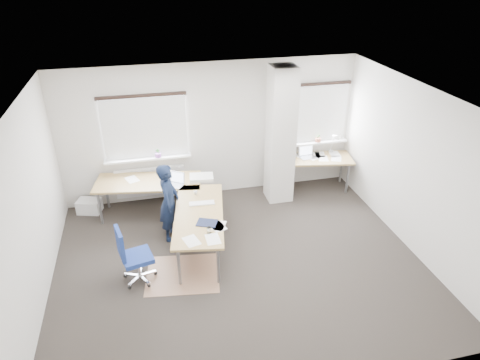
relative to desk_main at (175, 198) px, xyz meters
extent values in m
plane|color=black|center=(0.90, -1.22, -0.69)|extent=(6.00, 6.00, 0.00)
cube|color=beige|center=(0.90, 1.28, 0.71)|extent=(6.00, 0.04, 2.80)
cube|color=beige|center=(0.90, -3.72, 0.71)|extent=(6.00, 0.04, 2.80)
cube|color=beige|center=(-2.10, -1.22, 0.71)|extent=(0.04, 5.00, 2.80)
cube|color=beige|center=(3.90, -1.22, 0.71)|extent=(0.04, 5.00, 2.80)
cube|color=white|center=(0.90, -1.22, 2.11)|extent=(6.00, 5.00, 0.04)
cube|color=beige|center=(2.20, 0.73, 0.70)|extent=(0.50, 0.50, 2.78)
cube|color=white|center=(-0.40, 1.25, 0.91)|extent=(1.60, 0.04, 1.20)
cube|color=white|center=(-0.40, 1.21, 0.91)|extent=(1.60, 0.02, 1.20)
cube|color=white|center=(-0.40, 1.18, 0.29)|extent=(1.70, 0.20, 0.04)
cube|color=white|center=(3.20, 1.25, 0.91)|extent=(1.20, 0.04, 1.20)
cube|color=white|center=(3.20, 1.21, 0.91)|extent=(1.20, 0.02, 1.20)
cube|color=white|center=(3.20, 1.18, 0.29)|extent=(1.30, 0.20, 0.04)
cube|color=white|center=(-0.40, 1.20, -0.24)|extent=(1.40, 0.10, 0.60)
cylinder|color=#854599|center=(-0.20, 1.16, 0.35)|extent=(0.12, 0.12, 0.08)
imported|color=#265A24|center=(-0.20, 1.16, 0.39)|extent=(0.09, 0.06, 0.17)
cylinder|color=#A75840|center=(3.20, 1.16, 0.35)|extent=(0.12, 0.12, 0.08)
imported|color=#265A24|center=(3.20, 1.16, 0.39)|extent=(0.09, 0.07, 0.17)
cube|color=#946B51|center=(-0.05, -1.29, -0.69)|extent=(1.28, 1.13, 0.01)
cube|color=white|center=(-1.64, 1.03, -0.56)|extent=(0.51, 0.42, 0.27)
cube|color=olive|center=(-0.45, 0.68, 0.02)|extent=(2.11, 1.13, 0.04)
cube|color=olive|center=(0.33, -0.67, 0.02)|extent=(1.13, 2.11, 0.04)
cylinder|color=gray|center=(-1.38, 0.54, -0.35)|extent=(0.05, 0.05, 0.69)
cylinder|color=gray|center=(-1.28, 1.13, -0.35)|extent=(0.05, 0.05, 0.69)
cylinder|color=gray|center=(0.49, 0.82, -0.35)|extent=(0.05, 0.05, 0.69)
cylinder|color=gray|center=(-0.11, -1.51, -0.35)|extent=(0.05, 0.05, 0.69)
cylinder|color=gray|center=(0.48, -1.61, -0.35)|extent=(0.05, 0.05, 0.69)
cylinder|color=gray|center=(0.78, 0.16, -0.35)|extent=(0.05, 0.05, 0.69)
cube|color=#B7B7BC|center=(0.03, 0.40, 0.05)|extent=(0.40, 0.38, 0.01)
cube|color=#B7B7BC|center=(0.09, 0.49, 0.16)|extent=(0.30, 0.22, 0.22)
cube|color=silver|center=(0.09, 0.49, 0.16)|extent=(0.26, 0.19, 0.19)
cube|color=white|center=(0.43, -0.38, 0.05)|extent=(0.45, 0.17, 0.02)
cube|color=#121832|center=(0.42, -1.01, 0.05)|extent=(0.39, 0.35, 0.01)
cube|color=silver|center=(0.56, 0.53, 0.07)|extent=(0.48, 0.37, 0.07)
imported|color=white|center=(0.37, -0.04, 0.07)|extent=(0.07, 0.07, 0.07)
cylinder|color=silver|center=(0.41, -1.28, 0.09)|extent=(0.07, 0.07, 0.10)
cube|color=olive|center=(3.15, 0.93, 0.02)|extent=(1.50, 0.93, 0.04)
cylinder|color=gray|center=(2.52, 0.79, -0.35)|extent=(0.05, 0.05, 0.69)
cylinder|color=gray|center=(3.70, 0.58, -0.35)|extent=(0.05, 0.05, 0.69)
cylinder|color=gray|center=(2.61, 1.28, -0.35)|extent=(0.05, 0.05, 0.69)
cylinder|color=gray|center=(3.79, 1.07, -0.35)|extent=(0.05, 0.05, 0.69)
cube|color=#B7B7BC|center=(2.92, 0.98, 0.05)|extent=(0.35, 0.26, 0.01)
cube|color=#B7B7BC|center=(2.91, 1.10, 0.16)|extent=(0.33, 0.08, 0.22)
cube|color=silver|center=(2.91, 1.10, 0.16)|extent=(0.29, 0.06, 0.19)
cylinder|color=white|center=(3.55, 1.16, 0.05)|extent=(0.10, 0.10, 0.02)
cylinder|color=white|center=(3.55, 1.16, 0.24)|extent=(0.02, 0.16, 0.38)
cylinder|color=white|center=(3.55, 1.04, 0.46)|extent=(0.02, 0.29, 0.13)
cone|color=white|center=(3.55, 0.90, 0.44)|extent=(0.14, 0.16, 0.17)
cube|color=navy|center=(-0.72, -1.26, -0.25)|extent=(0.53, 0.53, 0.08)
cube|color=navy|center=(-0.94, -1.31, 0.07)|extent=(0.14, 0.39, 0.48)
cylinder|color=silver|center=(-0.72, -1.26, -0.43)|extent=(0.06, 0.06, 0.33)
cylinder|color=black|center=(-0.48, -1.21, -0.66)|extent=(0.06, 0.04, 0.06)
cylinder|color=black|center=(-0.70, -1.01, -0.66)|extent=(0.03, 0.06, 0.06)
cylinder|color=black|center=(-0.95, -1.16, -0.66)|extent=(0.06, 0.05, 0.06)
cylinder|color=black|center=(-0.89, -1.45, -0.66)|extent=(0.06, 0.06, 0.06)
cylinder|color=black|center=(-0.60, -1.47, -0.66)|extent=(0.05, 0.06, 0.06)
imported|color=black|center=(-0.12, -0.20, 0.04)|extent=(0.47, 0.60, 1.46)
camera|label=1|loc=(-0.39, -6.74, 3.89)|focal=32.00mm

